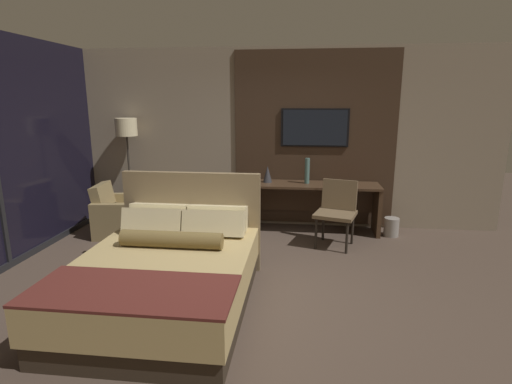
# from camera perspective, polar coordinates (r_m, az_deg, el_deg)

# --- Properties ---
(ground_plane) EXTENTS (16.00, 16.00, 0.00)m
(ground_plane) POSITION_cam_1_polar(r_m,az_deg,el_deg) (4.31, -1.49, -14.74)
(ground_plane) COLOR #4C3D33
(wall_back_tv_panel) EXTENTS (7.20, 0.09, 2.80)m
(wall_back_tv_panel) POSITION_cam_1_polar(r_m,az_deg,el_deg) (6.41, 2.71, 7.60)
(wall_back_tv_panel) COLOR gray
(wall_back_tv_panel) RESTS_ON ground_plane
(bed) EXTENTS (1.64, 2.13, 1.18)m
(bed) POSITION_cam_1_polar(r_m,az_deg,el_deg) (4.11, -12.57, -11.32)
(bed) COLOR #33281E
(bed) RESTS_ON ground_plane
(desk) EXTENTS (2.00, 0.56, 0.75)m
(desk) POSITION_cam_1_polar(r_m,az_deg,el_deg) (6.25, 8.12, -0.85)
(desk) COLOR #422D1E
(desk) RESTS_ON ground_plane
(tv) EXTENTS (1.04, 0.04, 0.59)m
(tv) POSITION_cam_1_polar(r_m,az_deg,el_deg) (6.31, 8.39, 9.08)
(tv) COLOR black
(desk_chair) EXTENTS (0.65, 0.64, 0.91)m
(desk_chair) POSITION_cam_1_polar(r_m,az_deg,el_deg) (5.68, 11.51, -2.09)
(desk_chair) COLOR brown
(desk_chair) RESTS_ON ground_plane
(armchair_by_window) EXTENTS (0.84, 0.86, 0.78)m
(armchair_by_window) POSITION_cam_1_polar(r_m,az_deg,el_deg) (6.44, -18.62, -3.35)
(armchair_by_window) COLOR olive
(armchair_by_window) RESTS_ON ground_plane
(floor_lamp) EXTENTS (0.34, 0.34, 1.72)m
(floor_lamp) POSITION_cam_1_polar(r_m,az_deg,el_deg) (6.75, -17.98, 7.66)
(floor_lamp) COLOR #282623
(floor_lamp) RESTS_ON ground_plane
(vase_tall) EXTENTS (0.07, 0.07, 0.39)m
(vase_tall) POSITION_cam_1_polar(r_m,az_deg,el_deg) (6.14, 7.31, 3.02)
(vase_tall) COLOR #4C706B
(vase_tall) RESTS_ON desk
(vase_short) EXTENTS (0.14, 0.14, 0.26)m
(vase_short) POSITION_cam_1_polar(r_m,az_deg,el_deg) (6.19, 1.65, 2.59)
(vase_short) COLOR #333338
(vase_short) RESTS_ON desk
(book) EXTENTS (0.25, 0.21, 0.03)m
(book) POSITION_cam_1_polar(r_m,az_deg,el_deg) (6.14, 13.21, 1.07)
(book) COLOR maroon
(book) RESTS_ON desk
(waste_bin) EXTENTS (0.22, 0.22, 0.28)m
(waste_bin) POSITION_cam_1_polar(r_m,az_deg,el_deg) (6.36, 18.77, -4.75)
(waste_bin) COLOR gray
(waste_bin) RESTS_ON ground_plane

